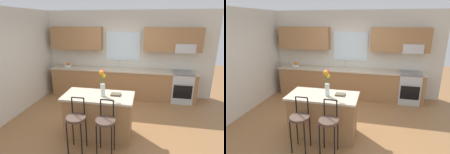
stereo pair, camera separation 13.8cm
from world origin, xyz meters
The scene contains 12 objects.
ground_plane centered at (0.00, 0.00, 0.00)m, with size 14.00×14.00×0.00m, color olive.
wall_left centered at (-2.56, 0.30, 1.35)m, with size 0.12×4.60×2.70m, color beige.
back_wall_assembly centered at (0.04, 1.99, 1.50)m, with size 5.60×0.50×2.70m.
counter_run centered at (0.00, 1.70, 0.47)m, with size 4.56×0.64×0.92m.
sink_faucet centered at (-0.13, 1.84, 1.06)m, with size 0.02×0.13×0.23m.
oven_range centered at (1.83, 1.68, 0.46)m, with size 0.60×0.64×0.92m.
kitchen_island centered at (-0.18, -0.49, 0.46)m, with size 1.44×0.71×0.92m.
bar_stool_near centered at (-0.45, -1.06, 0.64)m, with size 0.36×0.36×1.04m.
bar_stool_middle centered at (0.10, -1.06, 0.64)m, with size 0.36×0.36×1.04m.
flower_vase centered at (-0.08, -0.52, 1.23)m, with size 0.13×0.15×0.54m.
cookbook centered at (0.17, -0.43, 0.94)m, with size 0.20×0.15×0.03m, color brown.
fruit_bowl_oranges centered at (-1.79, 1.70, 0.97)m, with size 0.24×0.24×0.16m.
Camera 2 is at (0.88, -3.85, 2.37)m, focal length 29.55 mm.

